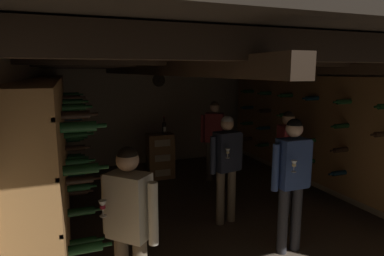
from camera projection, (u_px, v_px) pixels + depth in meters
ground_plane at (211, 215)px, 4.99m from camera, size 8.40×8.40×0.00m
room_shell at (205, 119)px, 5.00m from camera, size 4.72×6.52×2.41m
wine_crate_stack at (160, 156)px, 6.67m from camera, size 0.52×0.35×0.90m
display_bottle at (164, 127)px, 6.60m from camera, size 0.08×0.08×0.35m
person_host_center at (227, 160)px, 4.61m from camera, size 0.53×0.37×1.54m
person_guest_mid_right at (287, 152)px, 5.01m from camera, size 0.33×0.52×1.55m
person_guest_near_right at (292, 174)px, 3.83m from camera, size 0.54×0.33×1.61m
person_guest_far_right at (214, 134)px, 6.41m from camera, size 0.47×0.37×1.57m
person_guest_near_left at (129, 220)px, 2.75m from camera, size 0.45×0.41×1.54m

